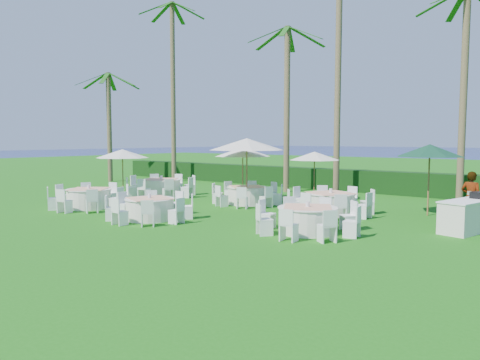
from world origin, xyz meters
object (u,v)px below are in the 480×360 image
object	(u,v)px
banquet_table_b	(150,208)
umbrella_a	(122,154)
banquet_table_e	(247,195)
umbrella_b	(247,144)
umbrella_d	(314,156)
banquet_table_a	(89,198)
staff_person	(471,198)
banquet_table_c	(307,219)
umbrella_green	(430,151)
banquet_table_f	(331,203)
banquet_table_d	(161,187)
umbrella_c	(243,152)

from	to	relation	value
banquet_table_b	umbrella_a	size ratio (longest dim) A/B	1.23
banquet_table_e	umbrella_b	world-z (taller)	umbrella_b
banquet_table_e	umbrella_d	world-z (taller)	umbrella_d
banquet_table_b	umbrella_d	world-z (taller)	umbrella_d
banquet_table_a	staff_person	bearing A→B (deg)	23.57
banquet_table_a	banquet_table_c	xyz separation A→B (m)	(9.88, 1.17, -0.00)
banquet_table_b	banquet_table_c	distance (m)	5.86
banquet_table_c	umbrella_green	world-z (taller)	umbrella_green
banquet_table_e	banquet_table_f	distance (m)	4.26
banquet_table_d	umbrella_b	distance (m)	6.06
banquet_table_d	banquet_table_f	size ratio (longest dim) A/B	1.05
banquet_table_d	umbrella_c	bearing A→B (deg)	17.25
banquet_table_c	banquet_table_e	world-z (taller)	banquet_table_c
umbrella_c	banquet_table_b	bearing A→B (deg)	-83.81
banquet_table_b	staff_person	xyz separation A→B (m)	(9.29, 6.18, 0.50)
banquet_table_a	umbrella_d	bearing A→B (deg)	53.16
banquet_table_a	staff_person	size ratio (longest dim) A/B	1.79
banquet_table_b	banquet_table_f	world-z (taller)	banquet_table_f
umbrella_green	banquet_table_b	bearing A→B (deg)	-136.62
banquet_table_b	banquet_table_f	size ratio (longest dim) A/B	0.93
banquet_table_d	umbrella_a	xyz separation A→B (m)	(-0.62, -1.90, 1.74)
banquet_table_a	umbrella_a	size ratio (longest dim) A/B	1.29
banquet_table_e	banquet_table_f	world-z (taller)	banquet_table_f
umbrella_a	umbrella_green	size ratio (longest dim) A/B	0.93
banquet_table_d	umbrella_a	bearing A→B (deg)	-108.10
banquet_table_d	banquet_table_e	distance (m)	5.23
banquet_table_a	umbrella_b	distance (m)	7.05
umbrella_a	umbrella_green	bearing A→B (deg)	17.26
banquet_table_f	umbrella_c	xyz separation A→B (m)	(-5.22, 1.14, 1.86)
umbrella_b	umbrella_c	distance (m)	2.08
banquet_table_c	banquet_table_e	xyz separation A→B (m)	(-5.39, 3.93, -0.01)
umbrella_green	banquet_table_f	bearing A→B (deg)	-146.79
banquet_table_c	umbrella_a	bearing A→B (deg)	171.79
banquet_table_b	umbrella_green	xyz separation A→B (m)	(7.59, 7.17, 2.06)
banquet_table_d	umbrella_green	distance (m)	12.86
banquet_table_a	banquet_table_c	bearing A→B (deg)	6.77
banquet_table_f	umbrella_green	size ratio (longest dim) A/B	1.23
banquet_table_a	banquet_table_f	world-z (taller)	banquet_table_f
umbrella_a	banquet_table_e	bearing A→B (deg)	21.62
banquet_table_b	umbrella_a	world-z (taller)	umbrella_a
banquet_table_c	umbrella_a	distance (m)	11.48
banquet_table_e	umbrella_b	size ratio (longest dim) A/B	0.98
banquet_table_b	banquet_table_e	distance (m)	5.41
umbrella_a	umbrella_b	world-z (taller)	umbrella_b
banquet_table_b	banquet_table_d	xyz separation A→B (m)	(-4.93, 4.99, 0.05)
banquet_table_e	banquet_table_b	bearing A→B (deg)	-93.01
banquet_table_e	umbrella_a	world-z (taller)	umbrella_a
umbrella_b	umbrella_d	size ratio (longest dim) A/B	1.32
banquet_table_a	banquet_table_b	size ratio (longest dim) A/B	1.05
banquet_table_e	umbrella_c	size ratio (longest dim) A/B	1.18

